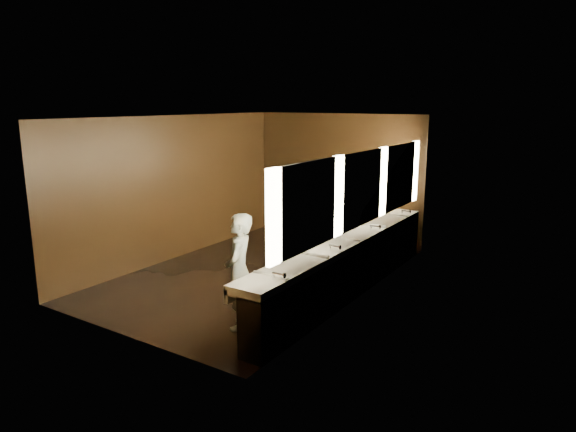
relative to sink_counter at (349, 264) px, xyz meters
name	(u,v)px	position (x,y,z in m)	size (l,w,h in m)	color
floor	(259,274)	(-1.79, 0.00, -0.50)	(6.00, 6.00, 0.00)	black
ceiling	(257,117)	(-1.79, 0.00, 2.30)	(4.00, 6.00, 0.02)	#2D2D2B
wall_back	(337,177)	(-1.79, 3.00, 0.90)	(4.00, 0.02, 2.80)	black
wall_front	(119,234)	(-1.79, -3.00, 0.90)	(4.00, 0.02, 2.80)	black
wall_left	(176,188)	(-3.79, 0.00, 0.90)	(0.02, 6.00, 2.80)	black
wall_right	(363,211)	(0.21, 0.00, 0.90)	(0.02, 6.00, 2.80)	black
sink_counter	(349,264)	(0.00, 0.00, 0.00)	(0.55, 5.40, 1.01)	black
mirror_band	(362,188)	(0.19, 0.00, 1.25)	(0.06, 5.03, 1.15)	#FFF0C1
person	(239,271)	(-0.71, -1.94, 0.31)	(0.59, 0.38, 1.61)	#8BB5D0
trash_bin	(305,292)	(-0.22, -1.01, -0.19)	(0.39, 0.39, 0.61)	black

